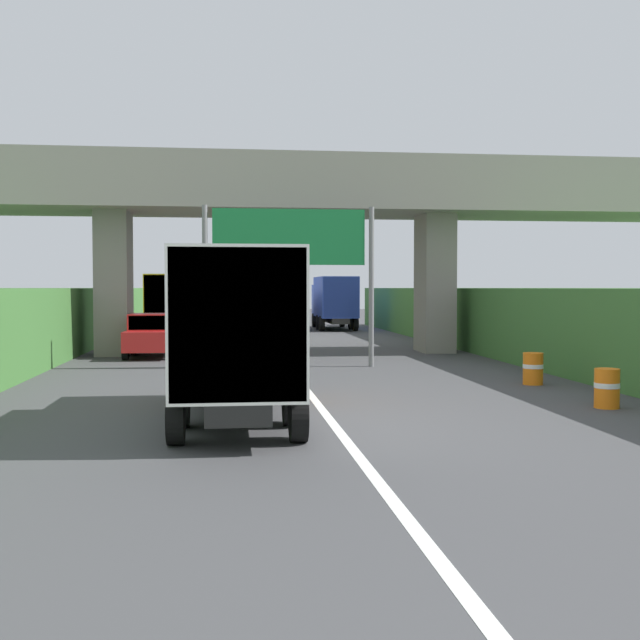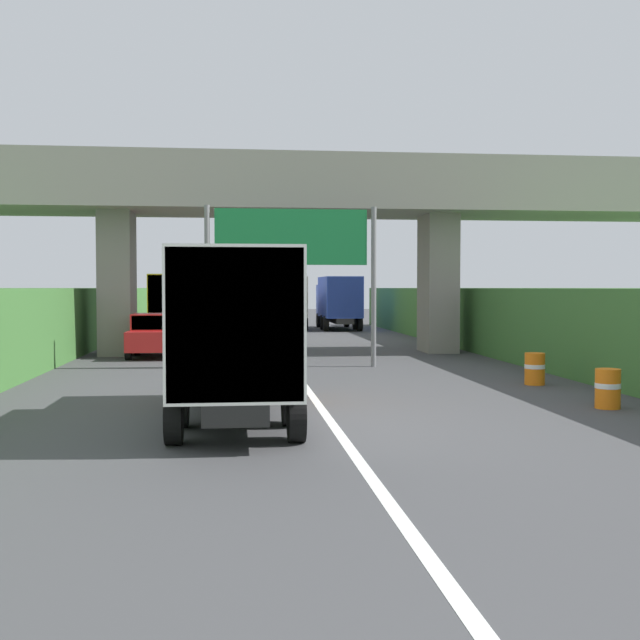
# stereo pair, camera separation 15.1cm
# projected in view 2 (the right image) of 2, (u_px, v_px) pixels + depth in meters

# --- Properties ---
(lane_centre_stripe) EXTENTS (0.20, 92.87, 0.01)m
(lane_centre_stripe) POSITION_uv_depth(u_px,v_px,m) (293.00, 369.00, 26.17)
(lane_centre_stripe) COLOR white
(lane_centre_stripe) RESTS_ON ground
(overpass_bridge) EXTENTS (40.00, 4.80, 8.02)m
(overpass_bridge) POSITION_uv_depth(u_px,v_px,m) (281.00, 207.00, 32.48)
(overpass_bridge) COLOR gray
(overpass_bridge) RESTS_ON ground
(overhead_highway_sign) EXTENTS (5.88, 0.18, 5.52)m
(overhead_highway_sign) POSITION_uv_depth(u_px,v_px,m) (291.00, 248.00, 26.71)
(overhead_highway_sign) COLOR slate
(overhead_highway_sign) RESTS_ON ground
(truck_orange) EXTENTS (2.44, 7.30, 3.44)m
(truck_orange) POSITION_uv_depth(u_px,v_px,m) (235.00, 327.00, 15.96)
(truck_orange) COLOR black
(truck_orange) RESTS_ON ground
(truck_blue) EXTENTS (2.44, 7.30, 3.44)m
(truck_blue) POSITION_uv_depth(u_px,v_px,m) (338.00, 300.00, 51.51)
(truck_blue) COLOR black
(truck_blue) RESTS_ON ground
(truck_white) EXTENTS (2.44, 7.30, 3.44)m
(truck_white) POSITION_uv_depth(u_px,v_px,m) (286.00, 300.00, 51.83)
(truck_white) COLOR black
(truck_white) RESTS_ON ground
(truck_yellow) EXTENTS (2.44, 7.30, 3.44)m
(truck_yellow) POSITION_uv_depth(u_px,v_px,m) (175.00, 302.00, 43.12)
(truck_yellow) COLOR black
(truck_yellow) RESTS_ON ground
(car_silver) EXTENTS (1.86, 4.10, 1.72)m
(car_silver) POSITION_uv_depth(u_px,v_px,m) (189.00, 318.00, 48.98)
(car_silver) COLOR #B2B5B7
(car_silver) RESTS_ON ground
(car_red) EXTENTS (1.86, 4.10, 1.72)m
(car_red) POSITION_uv_depth(u_px,v_px,m) (154.00, 335.00, 30.96)
(car_red) COLOR red
(car_red) RESTS_ON ground
(construction_barrel_3) EXTENTS (0.57, 0.57, 0.90)m
(construction_barrel_3) POSITION_uv_depth(u_px,v_px,m) (608.00, 388.00, 17.75)
(construction_barrel_3) COLOR orange
(construction_barrel_3) RESTS_ON ground
(construction_barrel_4) EXTENTS (0.57, 0.57, 0.90)m
(construction_barrel_4) POSITION_uv_depth(u_px,v_px,m) (535.00, 369.00, 22.07)
(construction_barrel_4) COLOR orange
(construction_barrel_4) RESTS_ON ground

